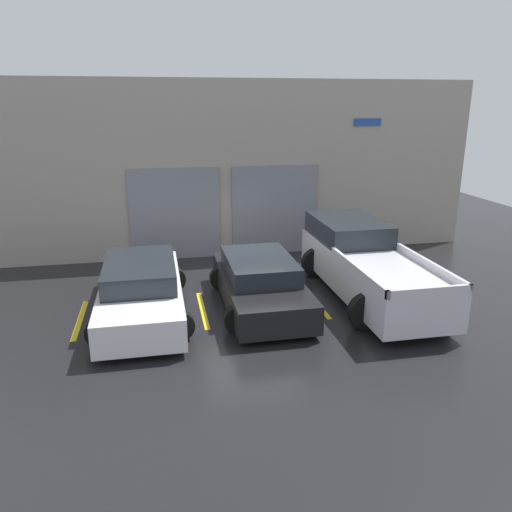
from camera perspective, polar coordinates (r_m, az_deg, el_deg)
ground_plane at (r=13.28m, az=-0.69°, el=-3.53°), size 28.00×28.00×0.00m
shophouse_building at (r=15.80m, az=-3.00°, el=9.75°), size 15.78×0.68×5.38m
pickup_truck at (r=12.89m, az=12.35°, el=-0.83°), size 2.42×5.58×1.67m
sedan_white at (r=11.68m, az=-12.99°, el=-3.81°), size 2.18×4.61×1.26m
sedan_side at (r=11.90m, az=0.45°, el=-3.11°), size 2.13×4.27×1.19m
parking_stripe_far_left at (r=12.01m, az=-19.46°, el=-6.86°), size 0.12×2.20×0.01m
parking_stripe_left at (r=11.90m, az=-6.10°, el=-6.14°), size 0.12×2.20×0.01m
parking_stripe_centre at (r=12.42m, az=6.76°, el=-5.13°), size 0.12×2.20×0.01m
parking_stripe_right at (r=13.51m, az=18.03°, el=-4.03°), size 0.12×2.20×0.01m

